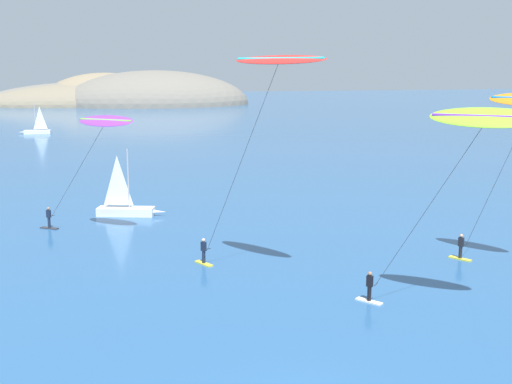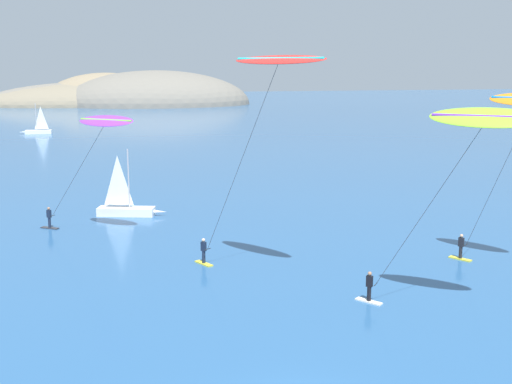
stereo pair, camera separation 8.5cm
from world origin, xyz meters
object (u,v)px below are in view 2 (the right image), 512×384
(sailboat_near, at_px, (130,208))
(kitesurfer_purple, at_px, (101,130))
(kitesurfer_red, at_px, (273,76))
(sailboat_far, at_px, (37,130))
(kitesurfer_lime, at_px, (477,133))

(sailboat_near, height_order, kitesurfer_purple, kitesurfer_purple)
(kitesurfer_red, bearing_deg, sailboat_near, 110.30)
(kitesurfer_red, height_order, kitesurfer_purple, kitesurfer_red)
(sailboat_near, relative_size, kitesurfer_purple, 0.65)
(sailboat_far, height_order, kitesurfer_purple, kitesurfer_purple)
(kitesurfer_lime, height_order, kitesurfer_purple, kitesurfer_lime)
(kitesurfer_purple, bearing_deg, kitesurfer_red, -54.25)
(sailboat_far, bearing_deg, kitesurfer_red, -77.34)
(kitesurfer_red, xyz_separation_m, kitesurfer_purple, (-9.33, 12.96, -3.96))
(sailboat_far, xyz_separation_m, kitesurfer_red, (20.75, -92.39, 11.29))
(sailboat_near, relative_size, kitesurfer_lime, 0.56)
(kitesurfer_lime, bearing_deg, kitesurfer_purple, 130.05)
(sailboat_near, distance_m, kitesurfer_purple, 10.04)
(kitesurfer_lime, height_order, kitesurfer_red, kitesurfer_red)
(kitesurfer_red, bearing_deg, sailboat_far, 102.66)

